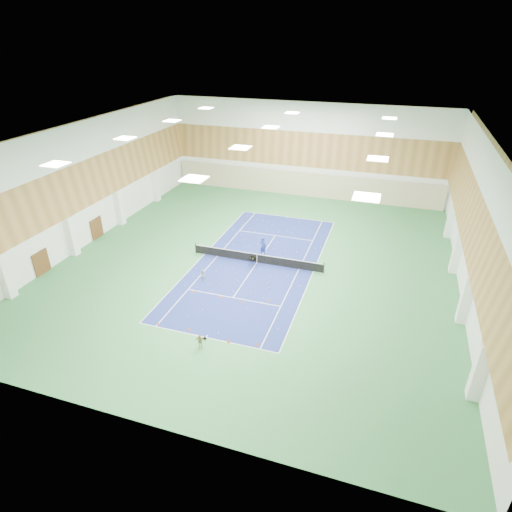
{
  "coord_description": "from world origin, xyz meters",
  "views": [
    {
      "loc": [
        11.14,
        -34.09,
        19.7
      ],
      "look_at": [
        0.67,
        -2.33,
        2.0
      ],
      "focal_mm": 30.0,
      "sensor_mm": 36.0,
      "label": 1
    }
  ],
  "objects_px": {
    "tennis_net": "(257,258)",
    "child_court": "(203,275)",
    "child_apron": "(200,341)",
    "coach": "(263,246)",
    "ball_cart": "(252,262)"
  },
  "relations": [
    {
      "from": "child_court",
      "to": "ball_cart",
      "type": "relative_size",
      "value": 1.06
    },
    {
      "from": "child_court",
      "to": "ball_cart",
      "type": "height_order",
      "value": "child_court"
    },
    {
      "from": "tennis_net",
      "to": "child_court",
      "type": "distance_m",
      "value": 5.73
    },
    {
      "from": "child_apron",
      "to": "ball_cart",
      "type": "bearing_deg",
      "value": 78.07
    },
    {
      "from": "tennis_net",
      "to": "ball_cart",
      "type": "relative_size",
      "value": 13.32
    },
    {
      "from": "child_apron",
      "to": "ball_cart",
      "type": "relative_size",
      "value": 1.18
    },
    {
      "from": "coach",
      "to": "child_court",
      "type": "height_order",
      "value": "coach"
    },
    {
      "from": "ball_cart",
      "to": "child_court",
      "type": "bearing_deg",
      "value": -118.34
    },
    {
      "from": "ball_cart",
      "to": "child_apron",
      "type": "bearing_deg",
      "value": -75.25
    },
    {
      "from": "child_apron",
      "to": "coach",
      "type": "bearing_deg",
      "value": 76.81
    },
    {
      "from": "coach",
      "to": "child_court",
      "type": "relative_size",
      "value": 1.9
    },
    {
      "from": "coach",
      "to": "child_apron",
      "type": "height_order",
      "value": "coach"
    },
    {
      "from": "ball_cart",
      "to": "coach",
      "type": "bearing_deg",
      "value": 97.41
    },
    {
      "from": "coach",
      "to": "child_court",
      "type": "xyz_separation_m",
      "value": [
        -3.59,
        -6.25,
        -0.46
      ]
    },
    {
      "from": "coach",
      "to": "ball_cart",
      "type": "bearing_deg",
      "value": 104.7
    }
  ]
}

